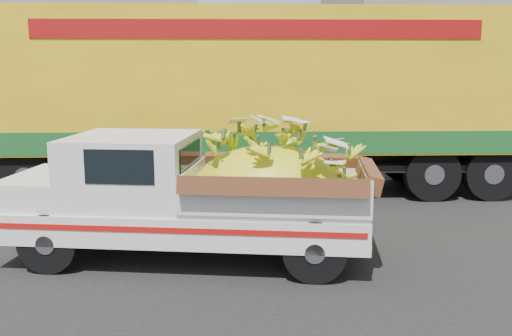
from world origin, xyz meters
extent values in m
plane|color=black|center=(0.00, 0.00, 0.00)|extent=(100.00, 100.00, 0.00)
cube|color=gray|center=(0.00, 7.40, 0.07)|extent=(60.00, 0.25, 0.15)
cube|color=gray|center=(0.00, 9.50, 0.07)|extent=(60.00, 4.00, 0.14)
cube|color=gray|center=(14.00, 16.40, 3.00)|extent=(14.00, 6.00, 6.00)
cylinder|color=black|center=(-1.66, 0.47, 0.40)|extent=(0.83, 0.42, 0.80)
cylinder|color=black|center=(-1.28, 1.95, 0.40)|extent=(0.83, 0.42, 0.80)
cylinder|color=black|center=(1.68, -0.39, 0.40)|extent=(0.83, 0.42, 0.80)
cylinder|color=black|center=(2.07, 1.09, 0.40)|extent=(0.83, 0.42, 0.80)
cube|color=silver|center=(0.15, 0.79, 0.58)|extent=(5.21, 2.96, 0.41)
cube|color=#A50F0C|center=(-0.07, -0.07, 0.65)|extent=(4.68, 1.22, 0.07)
cube|color=silver|center=(-2.19, 1.40, 0.47)|extent=(0.54, 1.72, 0.15)
cube|color=silver|center=(-1.80, 1.30, 0.97)|extent=(1.28, 1.84, 0.38)
cube|color=silver|center=(-0.59, 0.98, 1.26)|extent=(2.00, 2.06, 0.94)
cube|color=black|center=(-0.70, 0.12, 1.44)|extent=(0.87, 0.23, 0.44)
cube|color=silver|center=(1.37, 0.48, 1.05)|extent=(2.78, 2.33, 0.53)
ellipsoid|color=yellow|center=(1.27, 0.51, 0.94)|extent=(2.47, 1.92, 1.34)
cylinder|color=black|center=(6.31, 3.41, 0.55)|extent=(1.13, 0.45, 1.10)
cylinder|color=black|center=(6.54, 5.40, 0.55)|extent=(1.13, 0.45, 1.10)
cylinder|color=black|center=(5.12, 3.55, 0.55)|extent=(1.13, 0.45, 1.10)
cylinder|color=black|center=(5.35, 5.54, 0.55)|extent=(1.13, 0.45, 1.10)
cylinder|color=black|center=(-2.83, 4.48, 0.55)|extent=(1.13, 0.45, 1.10)
cylinder|color=black|center=(-2.60, 6.47, 0.55)|extent=(1.13, 0.45, 1.10)
cube|color=black|center=(1.76, 4.95, 0.78)|extent=(12.03, 2.39, 0.36)
cube|color=yellow|center=(1.76, 4.95, 2.38)|extent=(11.97, 3.85, 2.84)
cube|color=#17521F|center=(1.76, 4.95, 1.21)|extent=(12.03, 3.88, 0.45)
cube|color=maroon|center=(1.61, 3.70, 3.35)|extent=(8.35, 1.00, 0.35)
camera|label=1|loc=(-0.07, -7.00, 2.67)|focal=40.00mm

